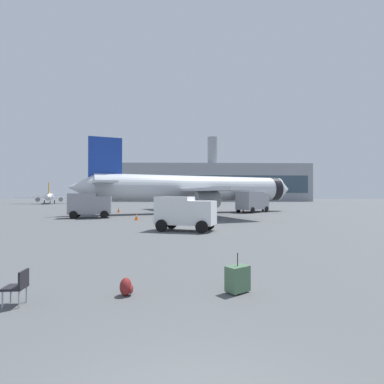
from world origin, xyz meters
The scene contains 12 objects.
airplane_at_gate centered at (1.97, 42.07, 3.66)m, with size 34.52×31.62×10.50m.
airplane_taxiing centered at (-41.75, 91.87, 2.16)m, with size 18.60×20.28×6.21m.
service_truck centered at (-11.02, 32.50, 1.61)m, with size 5.11×3.24×2.90m.
fuel_truck centered at (10.78, 42.74, 1.77)m, with size 5.89×5.99×3.20m.
cargo_van centered at (0.15, 19.47, 1.45)m, with size 4.81×3.47×2.60m.
safety_cone_near centered at (9.45, 43.28, 0.34)m, with size 0.44×0.44×0.68m.
safety_cone_mid centered at (-5.01, 29.28, 0.38)m, with size 0.44×0.44×0.77m.
safety_cone_far centered at (-10.05, 43.96, 0.40)m, with size 0.44×0.44×0.82m.
rolling_suitcase centered at (1.52, 5.11, 0.39)m, with size 0.75×0.70×1.10m.
traveller_backpack centered at (-1.54, 4.95, 0.23)m, with size 0.36×0.40×0.48m.
gate_chair centered at (-4.09, 4.32, 0.50)m, with size 0.50×0.50×0.86m.
terminal_building centered at (10.66, 126.14, 8.03)m, with size 86.08×16.11×27.77m.
Camera 1 is at (-0.02, -3.23, 2.73)m, focal length 28.01 mm.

